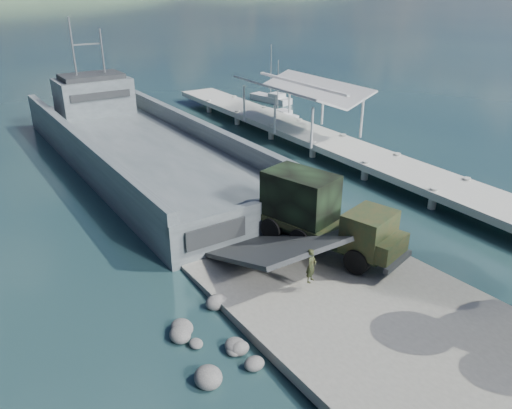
% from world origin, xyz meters
% --- Properties ---
extents(ground, '(1400.00, 1400.00, 0.00)m').
position_xyz_m(ground, '(0.00, 0.00, 0.00)').
color(ground, '#1B3741').
rests_on(ground, ground).
extents(boat_ramp, '(10.00, 18.00, 0.50)m').
position_xyz_m(boat_ramp, '(0.00, -1.00, 0.25)').
color(boat_ramp, slate).
rests_on(boat_ramp, ground).
extents(shoreline_rocks, '(3.20, 5.60, 0.90)m').
position_xyz_m(shoreline_rocks, '(-6.20, 0.50, 0.00)').
color(shoreline_rocks, '#4D4C4B').
rests_on(shoreline_rocks, ground).
extents(pier, '(6.40, 44.00, 6.10)m').
position_xyz_m(pier, '(13.00, 18.77, 1.60)').
color(pier, '#A8A99F').
rests_on(pier, ground).
extents(landing_craft, '(10.10, 37.79, 11.17)m').
position_xyz_m(landing_craft, '(-0.95, 21.78, 0.91)').
color(landing_craft, '#464F53').
rests_on(landing_craft, ground).
extents(military_truck, '(4.47, 8.25, 3.67)m').
position_xyz_m(military_truck, '(1.79, 3.37, 2.33)').
color(military_truck, black).
rests_on(military_truck, boat_ramp).
extents(soldier, '(0.70, 0.61, 1.61)m').
position_xyz_m(soldier, '(-1.14, 0.51, 1.31)').
color(soldier, '#1D321B').
rests_on(soldier, boat_ramp).
extents(sailboat_near, '(1.99, 5.13, 6.09)m').
position_xyz_m(sailboat_near, '(16.18, 27.66, 0.32)').
color(sailboat_near, '#BCBCBC').
rests_on(sailboat_near, ground).
extents(sailboat_far, '(2.64, 5.73, 6.72)m').
position_xyz_m(sailboat_far, '(19.93, 34.41, 0.36)').
color(sailboat_far, '#BCBCBC').
rests_on(sailboat_far, ground).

